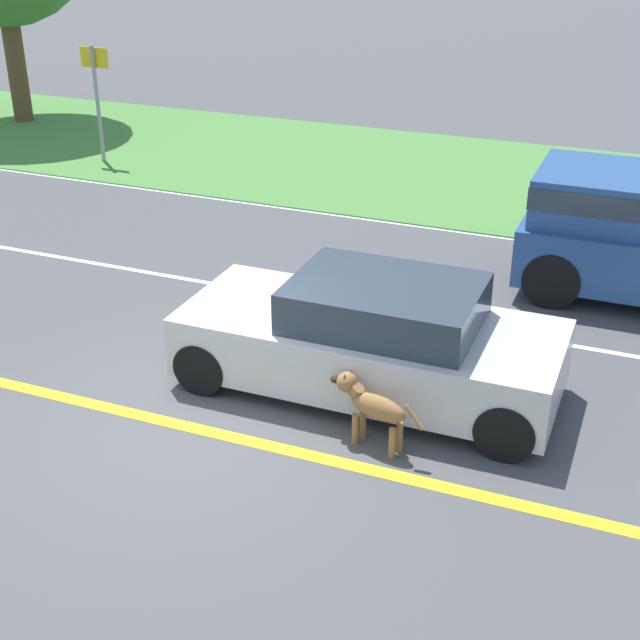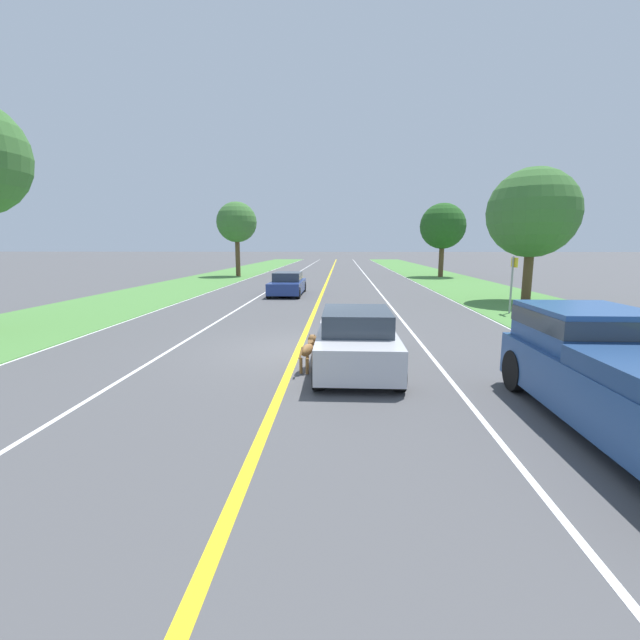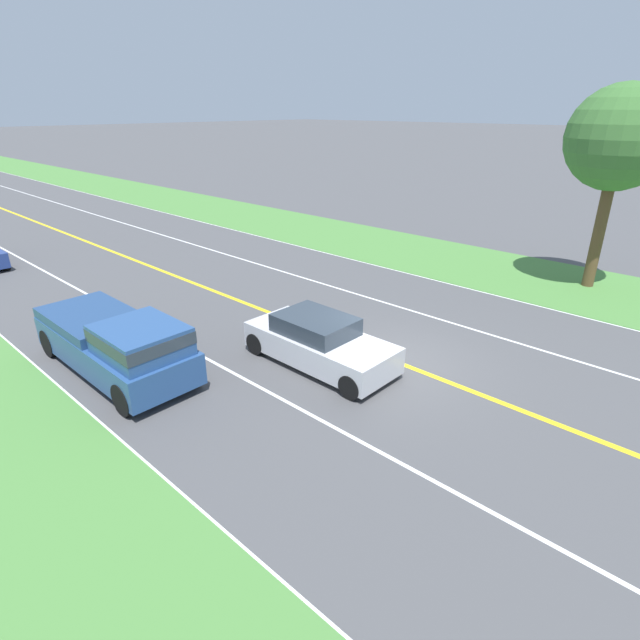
{
  "view_description": "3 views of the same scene",
  "coord_description": "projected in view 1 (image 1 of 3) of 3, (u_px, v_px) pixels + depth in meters",
  "views": [
    {
      "loc": [
        -7.04,
        -4.35,
        5.36
      ],
      "look_at": [
        1.45,
        -0.91,
        0.82
      ],
      "focal_mm": 50.0,
      "sensor_mm": 36.0,
      "label": 1
    },
    {
      "loc": [
        1.17,
        -11.36,
        2.81
      ],
      "look_at": [
        0.67,
        -1.41,
        1.09
      ],
      "focal_mm": 24.0,
      "sensor_mm": 36.0,
      "label": 2
    },
    {
      "loc": [
        10.47,
        6.85,
        6.57
      ],
      "look_at": [
        0.73,
        -2.23,
        0.85
      ],
      "focal_mm": 28.0,
      "sensor_mm": 36.0,
      "label": 3
    }
  ],
  "objects": [
    {
      "name": "dog",
      "position": [
        371.0,
        404.0,
        9.2
      ],
      "size": [
        0.41,
        1.13,
        0.79
      ],
      "rotation": [
        0.0,
        0.0,
        -0.24
      ],
      "color": "olive",
      "rests_on": "ground"
    },
    {
      "name": "street_sign",
      "position": [
        97.0,
        90.0,
        18.15
      ],
      "size": [
        0.11,
        0.64,
        2.39
      ],
      "color": "gray",
      "rests_on": "ground"
    },
    {
      "name": "grass_verge_right",
      "position": [
        437.0,
        174.0,
        17.99
      ],
      "size": [
        6.0,
        160.0,
        0.03
      ],
      "primitive_type": "cube",
      "color": "#4C843D",
      "rests_on": "ground"
    },
    {
      "name": "lane_edge_line_right",
      "position": [
        391.0,
        222.0,
        15.5
      ],
      "size": [
        0.14,
        160.0,
        0.01
      ],
      "primitive_type": "cube",
      "color": "white",
      "rests_on": "ground"
    },
    {
      "name": "ego_car",
      "position": [
        372.0,
        340.0,
        10.16
      ],
      "size": [
        1.81,
        4.34,
        1.37
      ],
      "color": "silver",
      "rests_on": "ground"
    },
    {
      "name": "centre_divider_line",
      "position": [
        193.0,
        428.0,
        9.69
      ],
      "size": [
        0.18,
        160.0,
        0.01
      ],
      "primitive_type": "cube",
      "color": "yellow",
      "rests_on": "ground"
    },
    {
      "name": "lane_dash_same_dir",
      "position": [
        315.0,
        301.0,
        12.6
      ],
      "size": [
        0.1,
        160.0,
        0.01
      ],
      "primitive_type": "cube",
      "color": "white",
      "rests_on": "ground"
    },
    {
      "name": "ground_plane",
      "position": [
        193.0,
        428.0,
        9.69
      ],
      "size": [
        400.0,
        400.0,
        0.0
      ],
      "primitive_type": "plane",
      "color": "#4C4C4F"
    }
  ]
}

